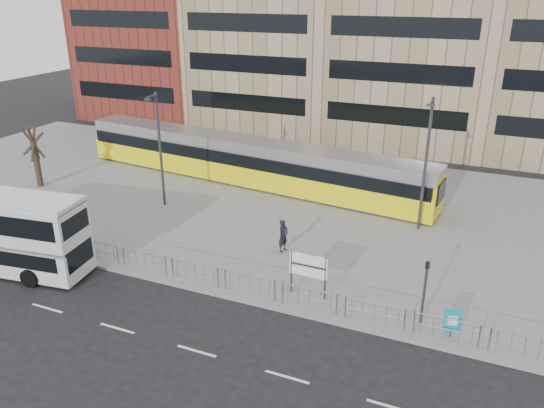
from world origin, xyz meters
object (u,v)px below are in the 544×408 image
at_px(lamp_post_west, 159,145).
at_px(lamp_post_east, 426,160).
at_px(ad_panel, 452,321).
at_px(traffic_light_east, 425,285).
at_px(station_sign, 308,268).
at_px(tram, 247,161).
at_px(pedestrian, 283,236).
at_px(bare_tree, 30,124).
at_px(traffic_light_west, 86,220).

distance_m(lamp_post_west, lamp_post_east, 16.66).
xyz_separation_m(ad_panel, traffic_light_east, (-1.29, 0.44, 1.17)).
bearing_deg(station_sign, tram, 126.49).
bearing_deg(traffic_light_east, lamp_post_west, 175.51).
bearing_deg(pedestrian, bare_tree, 97.88).
bearing_deg(tram, lamp_post_east, -8.23).
bearing_deg(pedestrian, lamp_post_east, -32.77).
relative_size(station_sign, lamp_post_west, 0.28).
relative_size(traffic_light_east, bare_tree, 0.47).
distance_m(tram, pedestrian, 11.52).
bearing_deg(station_sign, ad_panel, -5.71).
height_order(ad_panel, traffic_light_east, traffic_light_east).
xyz_separation_m(station_sign, traffic_light_east, (5.34, -0.31, 0.48)).
bearing_deg(traffic_light_east, pedestrian, 170.59).
distance_m(traffic_light_east, lamp_post_east, 10.35).
relative_size(ad_panel, bare_tree, 0.21).
height_order(tram, pedestrian, tram).
bearing_deg(bare_tree, lamp_post_east, 6.77).
relative_size(tram, traffic_light_east, 9.19).
distance_m(ad_panel, traffic_light_west, 19.27).
xyz_separation_m(pedestrian, lamp_post_east, (6.51, 5.85, 3.45)).
bearing_deg(traffic_light_east, bare_tree, -176.00).
bearing_deg(lamp_post_west, lamp_post_east, 9.44).
distance_m(ad_panel, lamp_post_east, 11.35).
distance_m(pedestrian, traffic_light_west, 10.78).
height_order(station_sign, lamp_post_east, lamp_post_east).
distance_m(pedestrian, traffic_light_east, 9.14).
bearing_deg(ad_panel, traffic_light_west, 158.26).
xyz_separation_m(lamp_post_west, lamp_post_east, (16.43, 2.73, 0.23)).
xyz_separation_m(ad_panel, lamp_post_west, (-19.33, 7.63, 3.37)).
xyz_separation_m(lamp_post_east, bare_tree, (-26.94, -3.20, 0.28)).
relative_size(traffic_light_west, traffic_light_east, 1.00).
xyz_separation_m(ad_panel, pedestrian, (-9.41, 4.52, 0.14)).
bearing_deg(traffic_light_west, bare_tree, 139.88).
bearing_deg(tram, traffic_light_west, -96.35).
bearing_deg(pedestrian, lamp_post_west, 87.82).
bearing_deg(tram, pedestrian, -47.82).
distance_m(ad_panel, pedestrian, 10.44).
bearing_deg(bare_tree, ad_panel, -13.51).
xyz_separation_m(station_sign, pedestrian, (-2.78, 3.77, -0.55)).
height_order(tram, bare_tree, bare_tree).
bearing_deg(lamp_post_east, bare_tree, -173.23).
relative_size(pedestrian, traffic_light_east, 0.61).
height_order(lamp_post_west, lamp_post_east, lamp_post_east).
bearing_deg(ad_panel, station_sign, 152.51).
height_order(traffic_light_west, lamp_post_east, lamp_post_east).
xyz_separation_m(station_sign, lamp_post_east, (3.73, 9.62, 2.90)).
bearing_deg(traffic_light_east, ad_panel, -1.46).
xyz_separation_m(station_sign, traffic_light_west, (-12.61, -0.52, 0.48)).
distance_m(ad_panel, traffic_light_east, 1.80).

